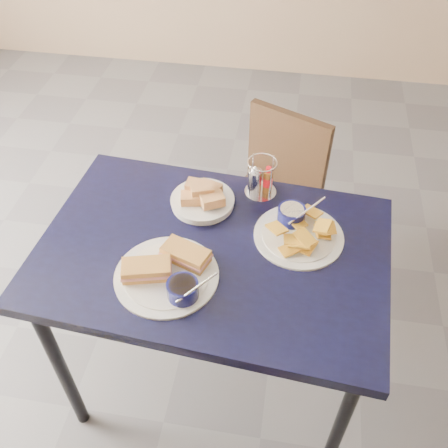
% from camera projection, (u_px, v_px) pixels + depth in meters
% --- Properties ---
extents(ground, '(6.00, 6.00, 0.00)m').
position_uv_depth(ground, '(269.00, 364.00, 2.09)').
color(ground, '#525156').
rests_on(ground, ground).
extents(dining_table, '(1.13, 0.80, 0.75)m').
position_uv_depth(dining_table, '(213.00, 264.00, 1.60)').
color(dining_table, black).
rests_on(dining_table, ground).
extents(chair_far, '(0.49, 0.49, 0.79)m').
position_uv_depth(chair_far, '(268.00, 186.00, 2.21)').
color(chair_far, black).
rests_on(chair_far, ground).
extents(sandwich_plate, '(0.32, 0.31, 0.12)m').
position_uv_depth(sandwich_plate, '(169.00, 272.00, 1.45)').
color(sandwich_plate, white).
rests_on(sandwich_plate, dining_table).
extents(plantain_plate, '(0.28, 0.28, 0.12)m').
position_uv_depth(plantain_plate, '(297.00, 229.00, 1.58)').
color(plantain_plate, white).
rests_on(plantain_plate, dining_table).
extents(bread_basket, '(0.21, 0.21, 0.08)m').
position_uv_depth(bread_basket, '(203.00, 198.00, 1.67)').
color(bread_basket, white).
rests_on(bread_basket, dining_table).
extents(condiment_caddy, '(0.11, 0.11, 0.14)m').
position_uv_depth(condiment_caddy, '(260.00, 180.00, 1.69)').
color(condiment_caddy, silver).
rests_on(condiment_caddy, dining_table).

